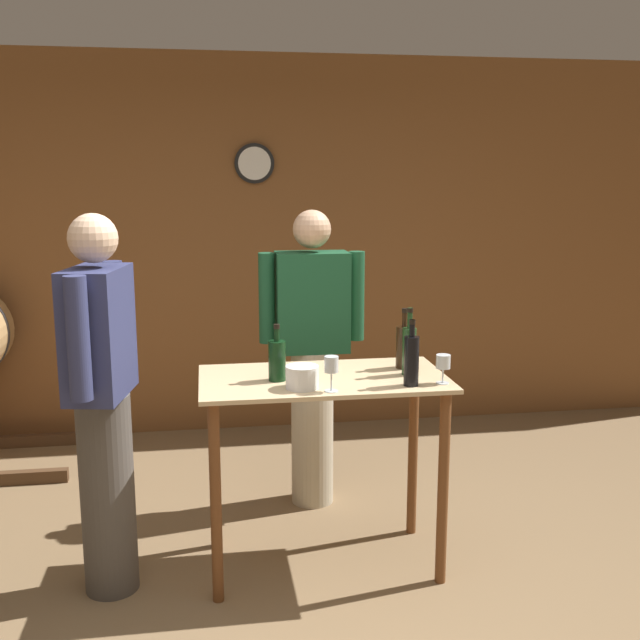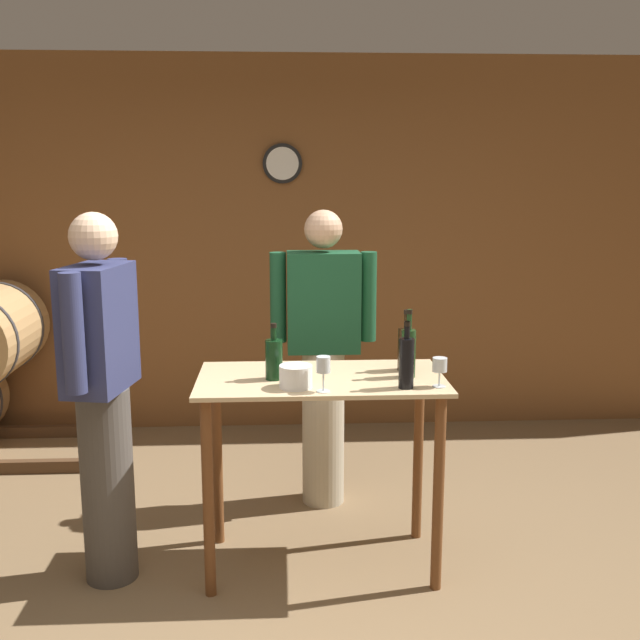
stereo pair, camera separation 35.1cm
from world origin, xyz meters
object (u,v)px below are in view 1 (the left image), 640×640
(wine_bottle_center, at_px, (409,349))
(wine_glass_near_left, at_px, (331,366))
(wine_bottle_right, at_px, (404,346))
(wine_bottle_far_left, at_px, (277,359))
(wine_glass_near_center, at_px, (443,363))
(person_host, at_px, (312,352))
(wine_bottle_left, at_px, (411,359))
(person_visitor_with_scarf, at_px, (102,398))
(ice_bucket, at_px, (302,377))

(wine_bottle_center, xyz_separation_m, wine_glass_near_left, (-0.41, -0.22, -0.01))
(wine_bottle_right, bearing_deg, wine_bottle_far_left, -168.27)
(wine_bottle_far_left, height_order, wine_bottle_right, wine_bottle_right)
(wine_glass_near_center, bearing_deg, wine_bottle_far_left, 167.34)
(wine_bottle_far_left, bearing_deg, wine_glass_near_center, -12.66)
(wine_bottle_center, bearing_deg, wine_bottle_far_left, -179.35)
(person_host, bearing_deg, wine_bottle_left, -71.29)
(wine_glass_near_left, bearing_deg, wine_bottle_far_left, 135.13)
(wine_bottle_center, relative_size, wine_glass_near_left, 2.03)
(wine_bottle_left, relative_size, wine_glass_near_left, 1.91)
(wine_glass_near_left, relative_size, person_host, 0.09)
(wine_glass_near_center, relative_size, person_visitor_with_scarf, 0.08)
(wine_bottle_left, relative_size, person_host, 0.18)
(wine_bottle_left, xyz_separation_m, wine_bottle_right, (0.05, 0.31, -0.01))
(wine_bottle_far_left, relative_size, wine_bottle_center, 0.82)
(wine_bottle_far_left, xyz_separation_m, wine_glass_near_center, (0.73, -0.16, -0.00))
(wine_bottle_far_left, bearing_deg, ice_bucket, -55.88)
(wine_glass_near_left, distance_m, wine_glass_near_center, 0.52)
(wine_bottle_center, relative_size, wine_glass_near_center, 2.41)
(wine_glass_near_left, distance_m, person_host, 0.98)
(wine_bottle_left, xyz_separation_m, ice_bucket, (-0.48, 0.03, -0.07))
(wine_bottle_far_left, bearing_deg, wine_bottle_center, 0.65)
(wine_bottle_far_left, height_order, person_host, person_host)
(wine_bottle_center, height_order, wine_glass_near_left, wine_bottle_center)
(wine_glass_near_left, distance_m, ice_bucket, 0.15)
(wine_bottle_far_left, relative_size, wine_glass_near_left, 1.67)
(person_visitor_with_scarf, bearing_deg, person_host, 37.13)
(wine_bottle_right, xyz_separation_m, ice_bucket, (-0.53, -0.27, -0.06))
(wine_bottle_left, distance_m, wine_bottle_center, 0.19)
(person_visitor_with_scarf, bearing_deg, wine_bottle_left, -5.61)
(wine_bottle_far_left, xyz_separation_m, wine_bottle_left, (0.58, -0.18, 0.02))
(wine_bottle_far_left, bearing_deg, person_host, 70.19)
(wine_glass_near_left, bearing_deg, wine_bottle_right, 39.66)
(wine_bottle_far_left, xyz_separation_m, ice_bucket, (0.10, -0.14, -0.05))
(wine_glass_near_center, height_order, person_visitor_with_scarf, person_visitor_with_scarf)
(ice_bucket, bearing_deg, wine_glass_near_center, -1.96)
(wine_bottle_center, height_order, wine_bottle_right, wine_bottle_center)
(wine_bottle_center, bearing_deg, ice_bucket, -164.08)
(wine_bottle_right, bearing_deg, wine_glass_near_left, -140.34)
(ice_bucket, xyz_separation_m, person_host, (0.17, 0.89, -0.10))
(person_host, bearing_deg, ice_bucket, -100.97)
(ice_bucket, height_order, person_host, person_host)
(wine_bottle_far_left, bearing_deg, person_visitor_with_scarf, -176.86)
(wine_glass_near_left, xyz_separation_m, wine_glass_near_center, (0.52, 0.05, -0.02))
(wine_glass_near_left, bearing_deg, wine_bottle_left, 5.96)
(ice_bucket, relative_size, person_host, 0.09)
(wine_glass_near_center, distance_m, person_visitor_with_scarf, 1.52)
(wine_bottle_right, bearing_deg, wine_bottle_center, -93.93)
(wine_glass_near_left, height_order, wine_glass_near_center, wine_glass_near_left)
(wine_bottle_right, height_order, person_visitor_with_scarf, person_visitor_with_scarf)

